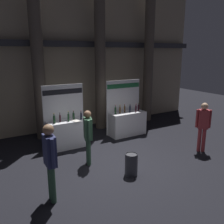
% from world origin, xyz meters
% --- Properties ---
extents(ground_plane, '(27.40, 27.40, 0.00)m').
position_xyz_m(ground_plane, '(0.00, 0.00, 0.00)').
color(ground_plane, black).
extents(hall_colonnade, '(13.70, 1.15, 6.67)m').
position_xyz_m(hall_colonnade, '(0.00, 4.25, 3.29)').
color(hall_colonnade, gray).
rests_on(hall_colonnade, ground_plane).
extents(exhibitor_booth_0, '(1.50, 0.73, 2.23)m').
position_xyz_m(exhibitor_booth_0, '(-0.79, 2.18, 0.58)').
color(exhibitor_booth_0, white).
rests_on(exhibitor_booth_0, ground_plane).
extents(exhibitor_booth_1, '(1.58, 0.66, 2.24)m').
position_xyz_m(exhibitor_booth_1, '(1.80, 2.22, 0.58)').
color(exhibitor_booth_1, white).
rests_on(exhibitor_booth_1, ground_plane).
extents(trash_bin, '(0.36, 0.36, 0.62)m').
position_xyz_m(trash_bin, '(0.01, -0.68, 0.31)').
color(trash_bin, '#38383D').
rests_on(trash_bin, ground_plane).
extents(visitor_0, '(0.40, 0.38, 1.71)m').
position_xyz_m(visitor_0, '(3.03, -0.55, 1.01)').
color(visitor_0, maroon).
rests_on(visitor_0, ground_plane).
extents(visitor_1, '(0.24, 0.58, 1.84)m').
position_xyz_m(visitor_1, '(-2.25, -0.76, 1.11)').
color(visitor_1, '#33563D').
rests_on(visitor_1, ground_plane).
extents(visitor_4, '(0.33, 0.54, 1.68)m').
position_xyz_m(visitor_4, '(-0.73, 0.54, 1.00)').
color(visitor_4, '#33563D').
rests_on(visitor_4, ground_plane).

